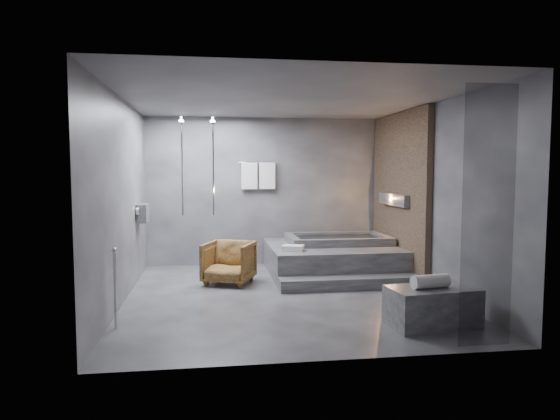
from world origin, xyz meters
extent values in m
plane|color=#303033|center=(0.00, 0.00, 0.00)|extent=(5.00, 5.00, 0.00)
cube|color=#505053|center=(0.00, 0.00, 2.80)|extent=(4.50, 5.00, 0.04)
cube|color=#3B3B40|center=(0.00, 2.50, 1.40)|extent=(4.50, 0.04, 2.80)
cube|color=#3B3B40|center=(0.00, -2.50, 1.40)|extent=(4.50, 0.04, 2.80)
cube|color=#3B3B40|center=(-2.25, 0.00, 1.40)|extent=(0.04, 5.00, 2.80)
cube|color=#3B3B40|center=(2.25, 0.00, 1.40)|extent=(0.04, 5.00, 2.80)
cube|color=#967458|center=(2.19, 1.25, 1.40)|extent=(0.10, 2.40, 2.78)
cube|color=#FF9938|center=(2.11, 1.25, 1.30)|extent=(0.14, 1.20, 0.20)
cube|color=gray|center=(-2.16, 1.40, 1.10)|extent=(0.16, 0.42, 0.30)
imported|color=beige|center=(-2.15, 1.30, 1.05)|extent=(0.08, 0.08, 0.21)
imported|color=beige|center=(-2.15, 1.50, 1.03)|extent=(0.07, 0.07, 0.15)
cylinder|color=silver|center=(-1.00, 2.05, 1.90)|extent=(0.04, 0.04, 1.80)
cylinder|color=silver|center=(-1.55, 2.05, 1.90)|extent=(0.04, 0.04, 1.80)
cylinder|color=silver|center=(-0.15, 2.44, 1.95)|extent=(0.75, 0.02, 0.02)
cube|color=white|center=(-0.32, 2.42, 1.70)|extent=(0.30, 0.06, 0.50)
cube|color=white|center=(0.02, 2.42, 1.70)|extent=(0.30, 0.06, 0.50)
cylinder|color=silver|center=(-2.15, -1.20, 0.45)|extent=(0.04, 0.04, 0.90)
cube|color=black|center=(1.65, -2.45, 1.35)|extent=(0.55, 0.01, 2.60)
cube|color=#353538|center=(1.05, 1.45, 0.25)|extent=(2.20, 2.00, 0.50)
cube|color=#353538|center=(1.05, 0.27, 0.09)|extent=(2.20, 0.36, 0.18)
cube|color=#37373A|center=(1.48, -1.63, 0.23)|extent=(1.06, 0.67, 0.45)
imported|color=#432A10|center=(-0.78, 0.89, 0.34)|extent=(0.94, 0.96, 0.68)
cylinder|color=white|center=(1.44, -1.66, 0.53)|extent=(0.46, 0.23, 0.16)
cube|color=silver|center=(0.27, 0.91, 0.54)|extent=(0.40, 0.34, 0.09)
camera|label=1|loc=(-1.07, -7.01, 1.82)|focal=32.00mm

